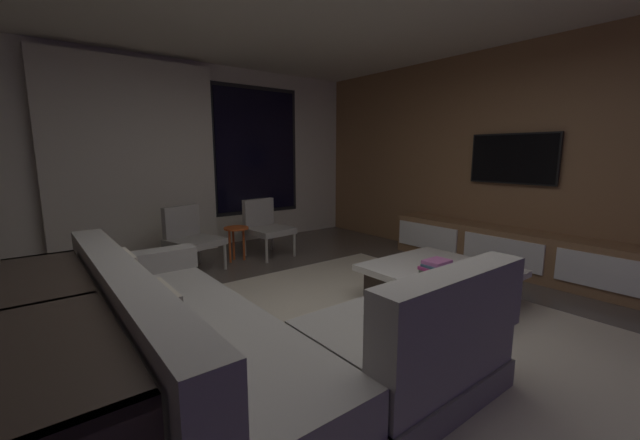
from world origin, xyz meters
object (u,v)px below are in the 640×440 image
at_px(accent_chair_near_window, 265,224).
at_px(media_console, 514,252).
at_px(side_stool, 236,233).
at_px(book_stack_on_coffee_table, 436,267).
at_px(console_table_behind_couch, 58,365).
at_px(coffee_table, 439,285).
at_px(sectional_couch, 244,342).
at_px(accent_chair_by_curtain, 190,235).
at_px(mounted_tv, 513,159).

relative_size(accent_chair_near_window, media_console, 0.25).
xyz_separation_m(accent_chair_near_window, side_stool, (-0.47, -0.04, -0.06)).
height_order(book_stack_on_coffee_table, console_table_behind_couch, console_table_behind_couch).
bearing_deg(book_stack_on_coffee_table, coffee_table, 24.25).
distance_m(sectional_couch, accent_chair_by_curtain, 2.66).
height_order(sectional_couch, accent_chair_near_window, sectional_couch).
xyz_separation_m(coffee_table, book_stack_on_coffee_table, (-0.17, -0.08, 0.23)).
distance_m(book_stack_on_coffee_table, accent_chair_by_curtain, 2.91).
bearing_deg(console_table_behind_couch, coffee_table, -1.40).
distance_m(sectional_couch, media_console, 3.58).
height_order(book_stack_on_coffee_table, accent_chair_near_window, accent_chair_near_window).
bearing_deg(mounted_tv, book_stack_on_coffee_table, -170.97).
distance_m(mounted_tv, console_table_behind_couch, 4.77).
relative_size(sectional_couch, side_stool, 5.43).
bearing_deg(accent_chair_by_curtain, console_table_behind_couch, -121.65).
relative_size(media_console, console_table_behind_couch, 1.48).
bearing_deg(mounted_tv, side_stool, 137.83).
xyz_separation_m(media_console, console_table_behind_couch, (-4.49, 0.05, 0.16)).
height_order(book_stack_on_coffee_table, accent_chair_by_curtain, accent_chair_by_curtain).
bearing_deg(mounted_tv, accent_chair_by_curtain, 143.86).
bearing_deg(console_table_behind_couch, accent_chair_near_window, 44.06).
height_order(coffee_table, accent_chair_near_window, accent_chair_near_window).
distance_m(media_console, console_table_behind_couch, 4.50).
height_order(accent_chair_near_window, console_table_behind_couch, accent_chair_near_window).
height_order(side_stool, console_table_behind_couch, console_table_behind_couch).
xyz_separation_m(book_stack_on_coffee_table, side_stool, (-0.68, 2.61, -0.04)).
bearing_deg(mounted_tv, coffee_table, -172.57).
distance_m(accent_chair_by_curtain, side_stool, 0.61).
bearing_deg(accent_chair_near_window, media_console, -53.28).
relative_size(coffee_table, media_console, 0.37).
bearing_deg(side_stool, sectional_couch, -115.03).
height_order(accent_chair_by_curtain, console_table_behind_couch, accent_chair_by_curtain).
xyz_separation_m(coffee_table, side_stool, (-0.85, 2.53, 0.19)).
height_order(sectional_couch, mounted_tv, mounted_tv).
distance_m(side_stool, media_console, 3.45).
distance_m(coffee_table, side_stool, 2.68).
xyz_separation_m(accent_chair_by_curtain, side_stool, (0.61, 0.00, -0.06)).
bearing_deg(coffee_table, accent_chair_by_curtain, 119.89).
height_order(accent_chair_near_window, mounted_tv, mounted_tv).
bearing_deg(side_stool, console_table_behind_couch, -130.79).
bearing_deg(media_console, coffee_table, -179.09).
height_order(accent_chair_by_curtain, side_stool, accent_chair_by_curtain).
height_order(coffee_table, side_stool, side_stool).
distance_m(accent_chair_by_curtain, media_console, 3.90).
distance_m(sectional_couch, mounted_tv, 3.92).
bearing_deg(sectional_couch, accent_chair_by_curtain, 76.92).
xyz_separation_m(accent_chair_by_curtain, mounted_tv, (3.16, -2.31, 0.92)).
height_order(sectional_couch, side_stool, sectional_couch).
height_order(accent_chair_by_curtain, mounted_tv, mounted_tv).
distance_m(accent_chair_near_window, accent_chair_by_curtain, 1.08).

